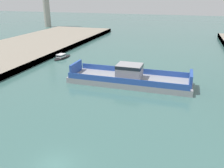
{
  "coord_description": "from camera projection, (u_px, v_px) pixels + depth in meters",
  "views": [
    {
      "loc": [
        11.32,
        -16.36,
        16.22
      ],
      "look_at": [
        0.0,
        18.95,
        2.0
      ],
      "focal_mm": 37.33,
      "sensor_mm": 36.0,
      "label": 1
    }
  ],
  "objects": [
    {
      "name": "chain_ferry",
      "position": [
        129.0,
        78.0,
        45.2
      ],
      "size": [
        23.69,
        7.14,
        3.87
      ],
      "color": "#939399",
      "rests_on": "ground"
    },
    {
      "name": "ground_plane",
      "position": [
        55.0,
        166.0,
        23.58
      ],
      "size": [
        400.0,
        400.0,
        0.0
      ],
      "primitive_type": "plane",
      "color": "#3D6660"
    },
    {
      "name": "moored_boat_near_right",
      "position": [
        62.0,
        57.0,
        63.56
      ],
      "size": [
        3.12,
        7.11,
        1.24
      ],
      "color": "black",
      "rests_on": "ground"
    }
  ]
}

